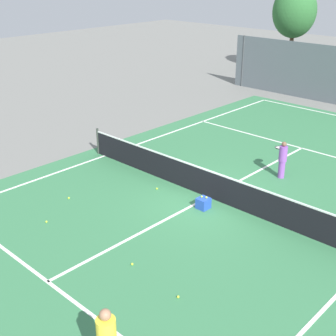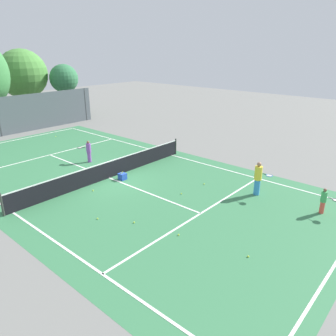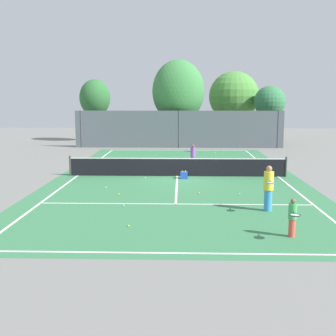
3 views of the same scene
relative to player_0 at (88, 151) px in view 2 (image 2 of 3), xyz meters
The scene contains 17 objects.
ground_plane 3.35m from the player_0, 106.39° to the right, with size 80.00×80.00×0.00m, color slate.
court_surface 3.35m from the player_0, 106.39° to the right, with size 13.00×25.00×0.01m.
tennis_net 3.27m from the player_0, 106.39° to the right, with size 11.90×0.10×1.10m.
tree_0 17.75m from the player_0, 75.15° to the left, with size 4.90×4.90×6.89m.
tree_2 16.21m from the player_0, 62.15° to the left, with size 2.90×2.90×5.40m.
player_0 is the anchor object (origin of this frame).
player_1 10.79m from the player_0, 76.21° to the right, with size 0.39×0.94×1.73m.
player_2 13.87m from the player_0, 78.84° to the right, with size 0.38×0.84×1.20m.
ball_crate 3.94m from the player_0, 98.20° to the right, with size 0.37×0.39×0.43m.
tennis_ball_1 4.76m from the player_0, 123.84° to the right, with size 0.07×0.07×0.07m, color #CCE533.
tennis_ball_2 7.80m from the player_0, 123.49° to the right, with size 0.07×0.07×0.07m, color #CCE533.
tennis_ball_3 7.63m from the player_0, 89.31° to the right, with size 0.07×0.07×0.07m, color #CCE533.
tennis_ball_4 10.40m from the player_0, 106.68° to the right, with size 0.07×0.07×0.07m, color #CCE533.
tennis_ball_5 8.00m from the player_0, 76.46° to the right, with size 0.07×0.07×0.07m, color #CCE533.
tennis_ball_6 7.64m from the player_0, 75.05° to the left, with size 0.07×0.07×0.07m, color #CCE533.
tennis_ball_7 12.94m from the player_0, 100.89° to the right, with size 0.07×0.07×0.07m, color #CCE533.
tennis_ball_8 8.65m from the player_0, 113.68° to the right, with size 0.07×0.07×0.07m, color #CCE533.
Camera 2 is at (-10.66, -13.76, 6.98)m, focal length 34.66 mm.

